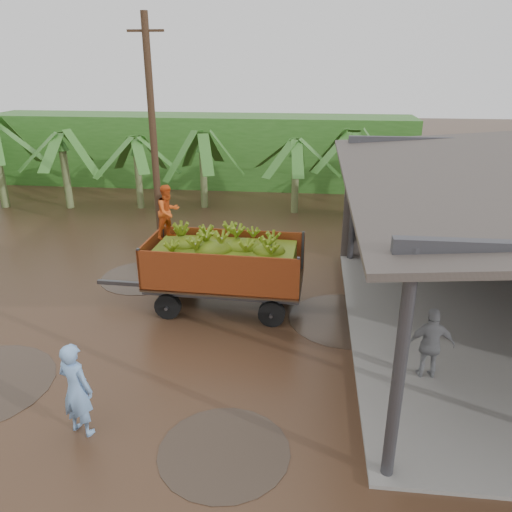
{
  "coord_description": "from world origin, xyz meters",
  "views": [
    {
      "loc": [
        3.88,
        -10.12,
        6.32
      ],
      "look_at": [
        2.49,
        2.4,
        1.32
      ],
      "focal_mm": 35.0,
      "sensor_mm": 36.0,
      "label": 1
    }
  ],
  "objects_px": {
    "man_grey": "(431,345)",
    "man_blue": "(76,389)",
    "utility_pole": "(153,135)",
    "banana_trailer": "(224,264)"
  },
  "relations": [
    {
      "from": "man_grey",
      "to": "man_blue",
      "type": "bearing_deg",
      "value": 16.28
    },
    {
      "from": "man_blue",
      "to": "utility_pole",
      "type": "bearing_deg",
      "value": -63.31
    },
    {
      "from": "man_blue",
      "to": "utility_pole",
      "type": "relative_size",
      "value": 0.24
    },
    {
      "from": "utility_pole",
      "to": "man_blue",
      "type": "bearing_deg",
      "value": -81.77
    },
    {
      "from": "banana_trailer",
      "to": "utility_pole",
      "type": "height_order",
      "value": "utility_pole"
    },
    {
      "from": "banana_trailer",
      "to": "utility_pole",
      "type": "distance_m",
      "value": 6.27
    },
    {
      "from": "banana_trailer",
      "to": "man_grey",
      "type": "height_order",
      "value": "banana_trailer"
    },
    {
      "from": "banana_trailer",
      "to": "man_blue",
      "type": "bearing_deg",
      "value": -106.66
    },
    {
      "from": "man_blue",
      "to": "utility_pole",
      "type": "height_order",
      "value": "utility_pole"
    },
    {
      "from": "banana_trailer",
      "to": "utility_pole",
      "type": "xyz_separation_m",
      "value": [
        -3.17,
        4.7,
        2.67
      ]
    }
  ]
}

